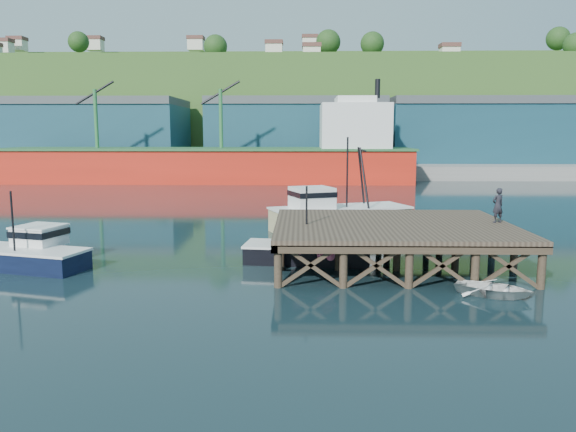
{
  "coord_description": "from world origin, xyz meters",
  "views": [
    {
      "loc": [
        0.76,
        -28.54,
        6.73
      ],
      "look_at": [
        0.08,
        2.0,
        2.17
      ],
      "focal_mm": 35.0,
      "sensor_mm": 36.0,
      "label": 1
    }
  ],
  "objects_px": {
    "dinghy": "(493,288)",
    "dockworker": "(498,205)",
    "boat_black": "(308,247)",
    "trawler": "(337,212)",
    "boat_navy": "(29,252)"
  },
  "relations": [
    {
      "from": "boat_black",
      "to": "dockworker",
      "type": "height_order",
      "value": "boat_black"
    },
    {
      "from": "boat_black",
      "to": "dinghy",
      "type": "distance_m",
      "value": 9.84
    },
    {
      "from": "boat_black",
      "to": "trawler",
      "type": "relative_size",
      "value": 0.67
    },
    {
      "from": "boat_black",
      "to": "dockworker",
      "type": "bearing_deg",
      "value": 5.4
    },
    {
      "from": "dinghy",
      "to": "dockworker",
      "type": "xyz_separation_m",
      "value": [
        2.11,
        6.01,
        2.7
      ]
    },
    {
      "from": "dinghy",
      "to": "boat_navy",
      "type": "bearing_deg",
      "value": 106.82
    },
    {
      "from": "boat_navy",
      "to": "dockworker",
      "type": "relative_size",
      "value": 3.74
    },
    {
      "from": "boat_navy",
      "to": "boat_black",
      "type": "distance_m",
      "value": 14.14
    },
    {
      "from": "boat_navy",
      "to": "trawler",
      "type": "height_order",
      "value": "trawler"
    },
    {
      "from": "boat_navy",
      "to": "dinghy",
      "type": "relative_size",
      "value": 2.18
    },
    {
      "from": "dinghy",
      "to": "dockworker",
      "type": "bearing_deg",
      "value": 9.15
    },
    {
      "from": "boat_navy",
      "to": "boat_black",
      "type": "xyz_separation_m",
      "value": [
        14.03,
        1.77,
        -0.05
      ]
    },
    {
      "from": "dockworker",
      "to": "boat_black",
      "type": "bearing_deg",
      "value": -23.72
    },
    {
      "from": "boat_black",
      "to": "dinghy",
      "type": "xyz_separation_m",
      "value": [
        7.6,
        -6.23,
        -0.43
      ]
    },
    {
      "from": "boat_black",
      "to": "trawler",
      "type": "distance_m",
      "value": 9.64
    }
  ]
}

